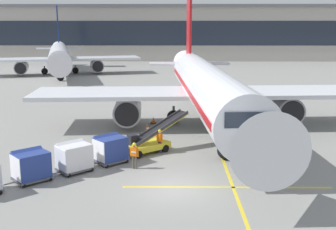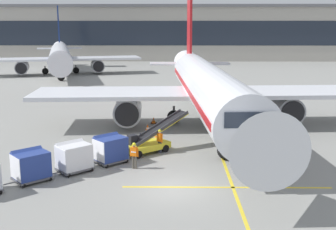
# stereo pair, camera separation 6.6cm
# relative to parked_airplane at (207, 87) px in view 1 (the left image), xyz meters

# --- Properties ---
(ground_plane) EXTENTS (600.00, 600.00, 0.00)m
(ground_plane) POSITION_rel_parked_airplane_xyz_m (-3.09, -15.47, -3.54)
(ground_plane) COLOR gray
(parked_airplane) EXTENTS (31.55, 41.53, 13.78)m
(parked_airplane) POSITION_rel_parked_airplane_xyz_m (0.00, 0.00, 0.00)
(parked_airplane) COLOR silver
(parked_airplane) RESTS_ON ground
(belt_loader) EXTENTS (4.98, 4.41, 2.74)m
(belt_loader) POSITION_rel_parked_airplane_xyz_m (-4.80, -8.44, -2.71)
(belt_loader) COLOR gold
(belt_loader) RESTS_ON ground
(baggage_cart_lead) EXTENTS (2.56, 2.53, 1.91)m
(baggage_cart_lead) POSITION_rel_parked_airplane_xyz_m (-7.27, -10.90, -2.54)
(baggage_cart_lead) COLOR #515156
(baggage_cart_lead) RESTS_ON ground
(baggage_cart_second) EXTENTS (2.56, 2.53, 1.91)m
(baggage_cart_second) POSITION_rel_parked_airplane_xyz_m (-9.31, -12.66, -2.54)
(baggage_cart_second) COLOR #515156
(baggage_cart_second) RESTS_ON ground
(baggage_cart_third) EXTENTS (2.56, 2.53, 1.91)m
(baggage_cart_third) POSITION_rel_parked_airplane_xyz_m (-11.48, -14.37, -2.54)
(baggage_cart_third) COLOR #515156
(baggage_cart_third) RESTS_ON ground
(ground_crew_by_loader) EXTENTS (0.55, 0.34, 1.74)m
(ground_crew_by_loader) POSITION_rel_parked_airplane_xyz_m (-5.54, -12.09, -2.54)
(ground_crew_by_loader) COLOR #514C42
(ground_crew_by_loader) RESTS_ON ground
(ground_crew_by_carts) EXTENTS (0.43, 0.45, 1.74)m
(ground_crew_by_carts) POSITION_rel_parked_airplane_xyz_m (-7.74, -10.01, -2.54)
(ground_crew_by_carts) COLOR black
(ground_crew_by_carts) RESTS_ON ground
(ground_crew_marshaller) EXTENTS (0.43, 0.44, 1.74)m
(ground_crew_marshaller) POSITION_rel_parked_airplane_xyz_m (-4.01, -8.60, -2.54)
(ground_crew_marshaller) COLOR #333847
(ground_crew_marshaller) RESTS_ON ground
(safety_cone_engine_keepout) EXTENTS (0.53, 0.53, 0.61)m
(safety_cone_engine_keepout) POSITION_rel_parked_airplane_xyz_m (-4.88, 0.66, -3.24)
(safety_cone_engine_keepout) COLOR black
(safety_cone_engine_keepout) RESTS_ON ground
(safety_cone_wingtip) EXTENTS (0.63, 0.63, 0.71)m
(safety_cone_wingtip) POSITION_rel_parked_airplane_xyz_m (-4.34, -5.18, -3.19)
(safety_cone_wingtip) COLOR black
(safety_cone_wingtip) RESTS_ON ground
(safety_cone_nose_mark) EXTENTS (0.64, 0.64, 0.73)m
(safety_cone_nose_mark) POSITION_rel_parked_airplane_xyz_m (-5.24, -2.75, -3.18)
(safety_cone_nose_mark) COLOR black
(safety_cone_nose_mark) RESTS_ON ground
(apron_guidance_line_lead_in) EXTENTS (0.20, 110.00, 0.01)m
(apron_guidance_line_lead_in) POSITION_rel_parked_airplane_xyz_m (0.40, -0.73, -3.53)
(apron_guidance_line_lead_in) COLOR yellow
(apron_guidance_line_lead_in) RESTS_ON ground
(apron_guidance_line_stop_bar) EXTENTS (12.00, 0.20, 0.01)m
(apron_guidance_line_stop_bar) POSITION_rel_parked_airplane_xyz_m (0.04, -15.26, -3.53)
(apron_guidance_line_stop_bar) COLOR yellow
(apron_guidance_line_stop_bar) RESTS_ON ground
(terminal_building) EXTENTS (118.46, 20.30, 13.88)m
(terminal_building) POSITION_rel_parked_airplane_xyz_m (0.71, 77.77, 3.35)
(terminal_building) COLOR #A8A399
(terminal_building) RESTS_ON ground
(distant_airplane) EXTENTS (29.77, 38.46, 12.94)m
(distant_airplane) POSITION_rel_parked_airplane_xyz_m (-23.86, 40.03, -0.19)
(distant_airplane) COLOR silver
(distant_airplane) RESTS_ON ground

